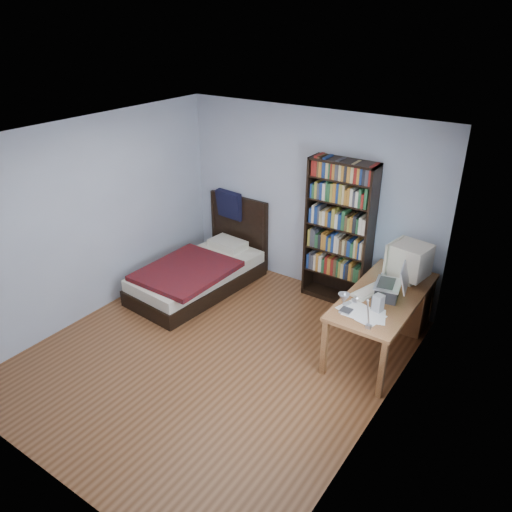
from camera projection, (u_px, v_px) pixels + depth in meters
name	position (u px, v px, depth m)	size (l,w,h in m)	color
room	(212.00, 259.00, 5.21)	(4.20, 4.24, 2.50)	brown
desk	(396.00, 300.00, 6.06)	(0.75, 1.66, 0.73)	brown
crt_monitor	(409.00, 260.00, 5.75)	(0.47, 0.43, 0.47)	beige
laptop	(389.00, 289.00, 5.46)	(0.41, 0.40, 0.43)	#2D2D30
desk_lamp	(348.00, 301.00, 4.61)	(0.21, 0.46, 0.55)	#99999E
keyboard	(369.00, 292.00, 5.60)	(0.17, 0.44, 0.03)	beige
speaker	(378.00, 303.00, 5.23)	(0.10, 0.10, 0.19)	gray
soda_can	(383.00, 278.00, 5.79)	(0.06, 0.06, 0.12)	black
mouse	(394.00, 283.00, 5.77)	(0.07, 0.12, 0.04)	silver
phone_silver	(354.00, 301.00, 5.44)	(0.05, 0.09, 0.02)	silver
phone_grey	(347.00, 303.00, 5.39)	(0.05, 0.09, 0.02)	gray
external_drive	(346.00, 311.00, 5.25)	(0.12, 0.12, 0.02)	gray
bookshelf	(339.00, 233.00, 6.49)	(0.88, 0.30, 1.95)	black
bed	(201.00, 271.00, 7.09)	(1.13, 2.09, 1.16)	black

